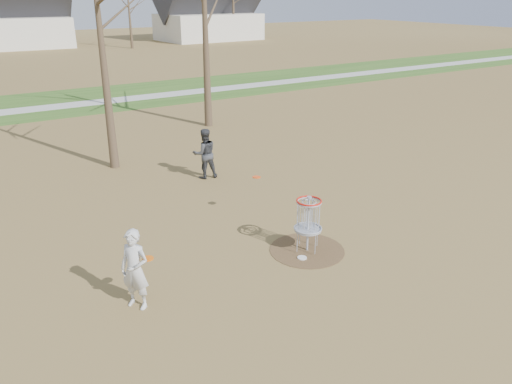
% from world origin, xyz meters
% --- Properties ---
extents(ground, '(160.00, 160.00, 0.00)m').
position_xyz_m(ground, '(0.00, 0.00, 0.00)').
color(ground, brown).
rests_on(ground, ground).
extents(green_band, '(160.00, 8.00, 0.01)m').
position_xyz_m(green_band, '(0.00, 21.00, 0.01)').
color(green_band, '#2D5119').
rests_on(green_band, ground).
extents(footpath, '(160.00, 1.50, 0.01)m').
position_xyz_m(footpath, '(0.00, 20.00, 0.01)').
color(footpath, '#9E9E99').
rests_on(footpath, green_band).
extents(dirt_circle, '(1.80, 1.80, 0.01)m').
position_xyz_m(dirt_circle, '(0.00, 0.00, 0.01)').
color(dirt_circle, '#47331E').
rests_on(dirt_circle, ground).
extents(player_standing, '(0.67, 0.72, 1.64)m').
position_xyz_m(player_standing, '(-4.21, -0.05, 0.82)').
color(player_standing, silver).
rests_on(player_standing, ground).
extents(player_throwing, '(0.91, 0.76, 1.67)m').
position_xyz_m(player_throwing, '(0.23, 5.83, 0.83)').
color(player_throwing, '#333438').
rests_on(player_throwing, ground).
extents(disc_grounded, '(0.22, 0.22, 0.02)m').
position_xyz_m(disc_grounded, '(-0.34, -0.26, 0.02)').
color(disc_grounded, silver).
rests_on(disc_grounded, dirt_circle).
extents(discs_in_play, '(4.15, 2.58, 0.18)m').
position_xyz_m(discs_in_play, '(-1.91, 1.08, 1.12)').
color(discs_in_play, '#FF480D').
rests_on(discs_in_play, ground).
extents(disc_golf_basket, '(0.64, 0.64, 1.35)m').
position_xyz_m(disc_golf_basket, '(0.00, 0.00, 0.91)').
color(disc_golf_basket, '#9EA3AD').
rests_on(disc_golf_basket, ground).
extents(houses_row, '(56.51, 10.01, 7.26)m').
position_xyz_m(houses_row, '(4.32, 52.56, 3.52)').
color(houses_row, silver).
rests_on(houses_row, ground).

